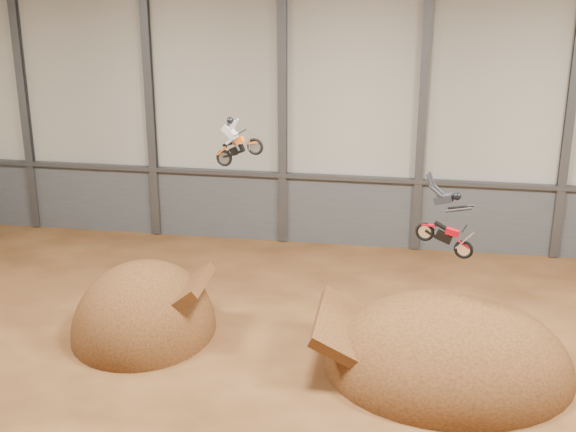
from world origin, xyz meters
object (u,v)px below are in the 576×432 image
object	(u,v)px
landing_ramp	(447,369)
takeoff_ramp	(145,331)
fmx_rider_a	(242,136)
fmx_rider_b	(443,216)

from	to	relation	value
landing_ramp	takeoff_ramp	bearing A→B (deg)	174.90
fmx_rider_a	takeoff_ramp	bearing A→B (deg)	-157.49
fmx_rider_a	fmx_rider_b	bearing A→B (deg)	0.03
landing_ramp	fmx_rider_b	distance (m)	5.76
fmx_rider_a	fmx_rider_b	distance (m)	7.79
landing_ramp	fmx_rider_a	xyz separation A→B (m)	(-7.84, 1.87, 7.90)
fmx_rider_a	fmx_rider_b	size ratio (longest dim) A/B	0.70
takeoff_ramp	landing_ramp	distance (m)	11.83
landing_ramp	fmx_rider_b	xyz separation A→B (m)	(-0.50, 0.47, 5.72)
takeoff_ramp	fmx_rider_b	size ratio (longest dim) A/B	2.28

